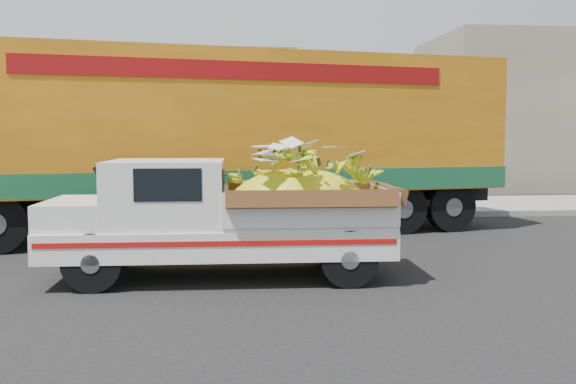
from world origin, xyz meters
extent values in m
plane|color=black|center=(0.00, 0.00, 0.00)|extent=(100.00, 100.00, 0.00)
cube|color=gray|center=(0.00, 6.59, 0.07)|extent=(60.00, 0.25, 0.15)
cube|color=gray|center=(0.00, 8.69, 0.07)|extent=(60.00, 4.00, 0.14)
cube|color=gray|center=(-8.00, 14.59, 2.50)|extent=(18.00, 6.00, 5.00)
cylinder|color=black|center=(-3.18, -0.79, 0.40)|extent=(0.81, 0.25, 0.80)
cylinder|color=black|center=(-3.15, 0.76, 0.40)|extent=(0.81, 0.25, 0.80)
cylinder|color=black|center=(0.31, -0.86, 0.40)|extent=(0.81, 0.25, 0.80)
cylinder|color=black|center=(0.34, 0.69, 0.40)|extent=(0.81, 0.25, 0.80)
cube|color=silver|center=(-1.48, -0.05, 0.59)|extent=(5.01, 1.90, 0.41)
cube|color=#A50F0C|center=(-1.49, -0.95, 0.66)|extent=(4.88, 0.10, 0.07)
cube|color=silver|center=(-3.92, 0.00, 0.48)|extent=(0.14, 1.77, 0.15)
cube|color=silver|center=(-3.51, -0.01, 0.98)|extent=(0.93, 1.71, 0.38)
cube|color=silver|center=(-2.24, -0.03, 1.27)|extent=(1.67, 1.76, 0.95)
cube|color=black|center=(-2.15, -0.91, 1.45)|extent=(0.90, 0.03, 0.44)
cube|color=silver|center=(-0.20, -0.07, 1.06)|extent=(2.47, 1.85, 0.54)
ellipsoid|color=yellow|center=(-0.31, -0.07, 0.95)|extent=(2.23, 1.48, 1.36)
cylinder|color=black|center=(3.54, 4.11, 0.55)|extent=(1.14, 0.53, 1.10)
cylinder|color=black|center=(3.14, 6.07, 0.55)|extent=(1.14, 0.53, 1.10)
cylinder|color=black|center=(2.37, 3.87, 0.55)|extent=(1.14, 0.53, 1.10)
cylinder|color=black|center=(1.96, 5.83, 0.55)|extent=(1.14, 0.53, 1.10)
cylinder|color=black|center=(-5.87, 4.22, 0.55)|extent=(1.14, 0.53, 1.10)
cube|color=black|center=(-1.26, 4.14, 0.78)|extent=(11.96, 3.39, 0.36)
cube|color=orange|center=(-1.26, 4.14, 2.38)|extent=(12.02, 4.81, 2.84)
cube|color=#195833|center=(-1.26, 4.14, 1.21)|extent=(12.09, 4.84, 0.45)
cube|color=maroon|center=(-1.01, 2.91, 3.35)|extent=(8.23, 1.71, 0.35)
camera|label=1|loc=(-1.39, -9.51, 2.10)|focal=40.00mm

